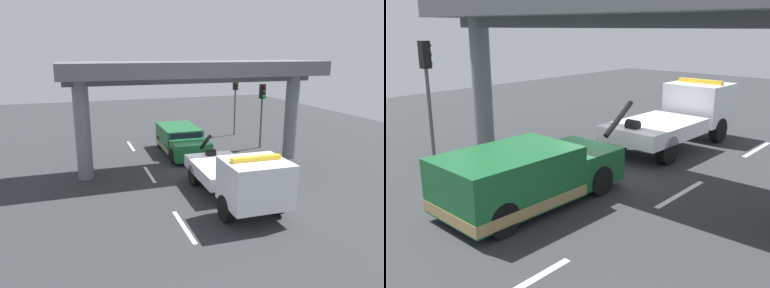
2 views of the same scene
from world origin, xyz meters
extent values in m
cube|color=#2D3033|center=(0.00, 0.00, -0.05)|extent=(60.00, 40.00, 0.10)
cube|color=silver|center=(-6.00, -2.70, 0.00)|extent=(2.60, 0.16, 0.01)
cube|color=silver|center=(0.00, -2.70, 0.00)|extent=(2.60, 0.16, 0.01)
cube|color=silver|center=(6.00, -2.70, 0.00)|extent=(2.60, 0.16, 0.01)
cube|color=white|center=(2.93, 0.02, 0.93)|extent=(3.89, 2.48, 0.55)
cube|color=white|center=(6.26, -0.04, 1.48)|extent=(2.10, 2.35, 1.65)
cube|color=black|center=(6.87, -0.06, 1.84)|extent=(0.11, 2.21, 0.66)
cube|color=#196B9E|center=(2.96, 1.23, 0.84)|extent=(3.65, 0.10, 0.20)
cylinder|color=black|center=(0.74, 0.07, 1.66)|extent=(1.42, 0.21, 1.07)
cylinder|color=black|center=(1.55, 0.05, 1.32)|extent=(0.37, 0.46, 0.36)
cube|color=yellow|center=(6.26, -0.04, 2.38)|extent=(0.28, 1.92, 0.16)
cylinder|color=black|center=(6.08, 1.00, 0.50)|extent=(1.01, 0.34, 1.00)
cylinder|color=black|center=(6.04, -1.08, 0.50)|extent=(1.01, 0.34, 1.00)
cylinder|color=black|center=(2.18, 1.08, 0.50)|extent=(1.01, 0.34, 1.00)
cylinder|color=black|center=(2.14, -1.00, 0.50)|extent=(1.01, 0.34, 1.00)
cube|color=#195B2D|center=(-3.97, 0.01, 0.91)|extent=(3.50, 2.27, 1.35)
cube|color=#195B2D|center=(-1.38, -0.04, 0.71)|extent=(1.77, 2.15, 0.95)
cube|color=black|center=(-2.23, -0.02, 1.20)|extent=(0.10, 1.94, 0.59)
cube|color=#9E8451|center=(-3.97, 0.01, 0.41)|extent=(3.52, 2.29, 0.28)
cylinder|color=black|center=(-1.51, 0.92, 0.42)|extent=(0.85, 0.30, 0.84)
cylinder|color=black|center=(-1.55, -1.00, 0.42)|extent=(0.85, 0.30, 0.84)
cylinder|color=black|center=(-4.90, 0.99, 0.42)|extent=(0.85, 0.30, 0.84)
cylinder|color=black|center=(-4.94, -0.93, 0.42)|extent=(0.85, 0.30, 0.84)
cylinder|color=slate|center=(-0.44, 5.79, 2.44)|extent=(0.75, 0.75, 4.89)
cylinder|color=slate|center=(-0.44, -5.79, 2.44)|extent=(0.75, 0.75, 4.89)
cube|color=#5B5F63|center=(-0.44, 0.00, 5.25)|extent=(3.60, 13.59, 0.74)
cube|color=#4A4E52|center=(-0.44, 0.00, 4.71)|extent=(0.50, 13.19, 0.36)
cylinder|color=#515456|center=(-7.00, 5.29, 1.68)|extent=(0.12, 0.12, 3.36)
cube|color=black|center=(-7.00, 5.29, 3.81)|extent=(0.28, 0.32, 0.90)
sphere|color=red|center=(-6.84, 5.29, 4.11)|extent=(0.18, 0.18, 0.18)
sphere|color=#3A2D06|center=(-6.84, 5.29, 3.81)|extent=(0.18, 0.18, 0.18)
sphere|color=black|center=(-6.84, 5.29, 3.51)|extent=(0.18, 0.18, 0.18)
cylinder|color=#515456|center=(-3.00, 5.29, 1.61)|extent=(0.12, 0.12, 3.23)
cube|color=black|center=(-3.00, 5.29, 3.68)|extent=(0.28, 0.32, 0.90)
sphere|color=#360605|center=(-2.84, 5.29, 3.98)|extent=(0.18, 0.18, 0.18)
sphere|color=#3A2D06|center=(-2.84, 5.29, 3.68)|extent=(0.18, 0.18, 0.18)
sphere|color=green|center=(-2.84, 5.29, 3.38)|extent=(0.18, 0.18, 0.18)
cone|color=orange|center=(-0.26, 1.98, 0.30)|extent=(0.46, 0.46, 0.60)
cube|color=black|center=(-0.26, 1.98, 0.01)|extent=(0.51, 0.51, 0.03)
camera|label=1|loc=(17.35, -6.15, 6.11)|focal=33.82mm
camera|label=2|loc=(-10.33, -7.97, 4.58)|focal=39.83mm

